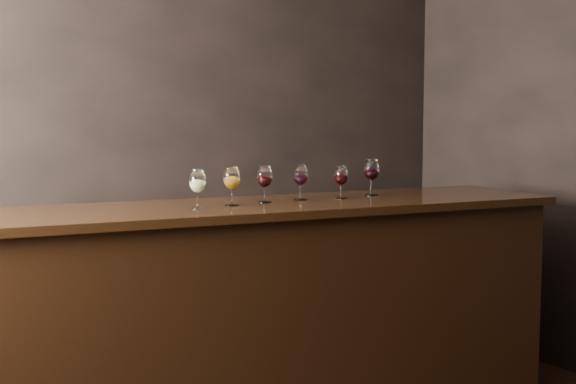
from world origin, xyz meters
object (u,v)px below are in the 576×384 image
bar_counter (256,318)px  glass_red_c (341,176)px  glass_red_b (301,176)px  glass_red_a (265,177)px  glass_white (198,182)px  back_bar_shelf (109,312)px  glass_red_d (371,171)px  glass_amber (232,179)px

bar_counter → glass_red_c: 0.90m
bar_counter → glass_red_c: bearing=4.6°
glass_red_b → bar_counter: bearing=-173.0°
glass_red_a → glass_red_b: bearing=1.2°
glass_white → glass_red_c: 0.87m
back_bar_shelf → glass_red_a: 1.31m
glass_red_c → glass_red_d: glass_red_d is taller
bar_counter → glass_white: size_ratio=16.60×
back_bar_shelf → glass_red_d: (1.26, -0.86, 0.83)m
glass_amber → glass_red_a: size_ratio=1.03×
glass_red_a → glass_red_d: (0.69, -0.02, 0.01)m
glass_red_b → glass_red_c: size_ratio=1.06×
glass_red_a → glass_red_d: size_ratio=0.94×
glass_amber → glass_red_b: (0.44, 0.04, -0.01)m
glass_white → glass_amber: (0.20, 0.02, 0.01)m
glass_amber → glass_red_d: glass_red_d is taller
back_bar_shelf → glass_red_d: size_ratio=12.66×
glass_red_b → glass_red_a: bearing=-178.8°
glass_red_c → bar_counter: bearing=177.1°
back_bar_shelf → glass_red_c: size_ratio=14.66×
glass_amber → glass_red_c: (0.67, -0.02, -0.01)m
bar_counter → glass_amber: bearing=-170.5°
glass_white → bar_counter: bearing=4.8°
bar_counter → back_bar_shelf: 1.01m
bar_counter → glass_amber: size_ratio=15.98×
glass_red_d → back_bar_shelf: bearing=145.6°
glass_red_c → glass_red_a: bearing=172.5°
glass_amber → glass_red_b: 0.44m
glass_red_a → glass_amber: bearing=-170.2°
glass_red_a → bar_counter: bearing=-156.8°
glass_red_d → glass_amber: bearing=-179.0°
bar_counter → back_bar_shelf: bar_counter is taller
glass_amber → bar_counter: bearing=2.0°
bar_counter → back_bar_shelf: size_ratio=1.22×
back_bar_shelf → glass_red_c: bearing=-41.4°
back_bar_shelf → glass_red_b: (0.80, -0.84, 0.82)m
bar_counter → glass_red_b: 0.80m
glass_amber → glass_red_d: (0.91, 0.02, 0.00)m
glass_white → glass_amber: bearing=6.7°
glass_amber → glass_red_b: glass_amber is taller
back_bar_shelf → glass_amber: bearing=-68.0°
glass_white → glass_amber: size_ratio=0.96×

